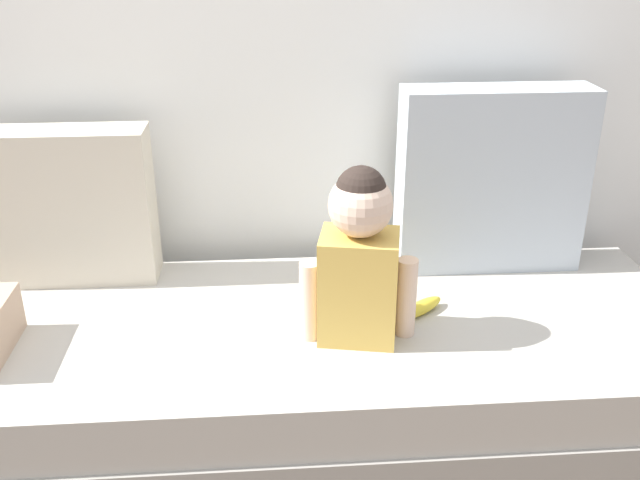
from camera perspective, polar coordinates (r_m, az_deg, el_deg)
The scene contains 6 objects.
ground_plane at distance 2.25m, azimuth -2.53°, elevation -15.27°, with size 12.00×12.00×0.00m, color brown.
couch at distance 2.14m, azimuth -2.63°, elevation -11.21°, with size 2.42×0.85×0.40m.
throw_pillow_left at distance 2.30m, azimuth -19.92°, elevation 2.55°, with size 0.54×0.16×0.48m, color beige.
throw_pillow_right at distance 2.30m, azimuth 13.64°, elevation 4.73°, with size 0.59×0.16×0.58m, color #B2BCC6.
toddler at distance 1.85m, azimuth 3.19°, elevation -1.28°, with size 0.32×0.20×0.49m.
banana at distance 2.07m, azimuth 8.12°, elevation -5.42°, with size 0.17×0.04×0.04m, color yellow.
Camera 1 is at (-0.03, -1.74, 1.43)m, focal length 39.71 mm.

